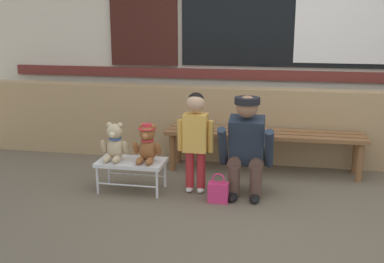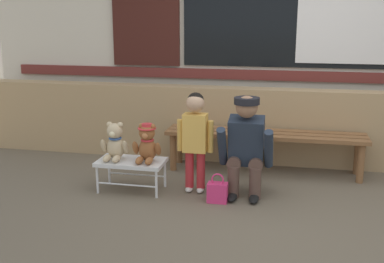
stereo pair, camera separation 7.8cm
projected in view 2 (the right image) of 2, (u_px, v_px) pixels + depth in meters
name	position (u px, v px, depth m)	size (l,w,h in m)	color
ground_plane	(273.00, 211.00, 4.10)	(60.00, 60.00, 0.00)	brown
brick_low_wall	(280.00, 127.00, 5.35)	(7.28, 0.25, 0.85)	tan
wooden_bench_long	(265.00, 138.00, 5.04)	(2.10, 0.40, 0.44)	brown
small_display_bench	(131.00, 164.00, 4.54)	(0.64, 0.36, 0.30)	silver
teddy_bear_plain	(115.00, 143.00, 4.53)	(0.28, 0.26, 0.36)	#CCB289
teddy_bear_with_hat	(147.00, 144.00, 4.46)	(0.28, 0.27, 0.36)	#93562D
child_standing	(195.00, 131.00, 4.42)	(0.35, 0.18, 0.96)	#B7282D
adult_crouching	(247.00, 146.00, 4.37)	(0.50, 0.49, 0.95)	brown
handbag_on_ground	(217.00, 192.00, 4.28)	(0.18, 0.11, 0.27)	#E53370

